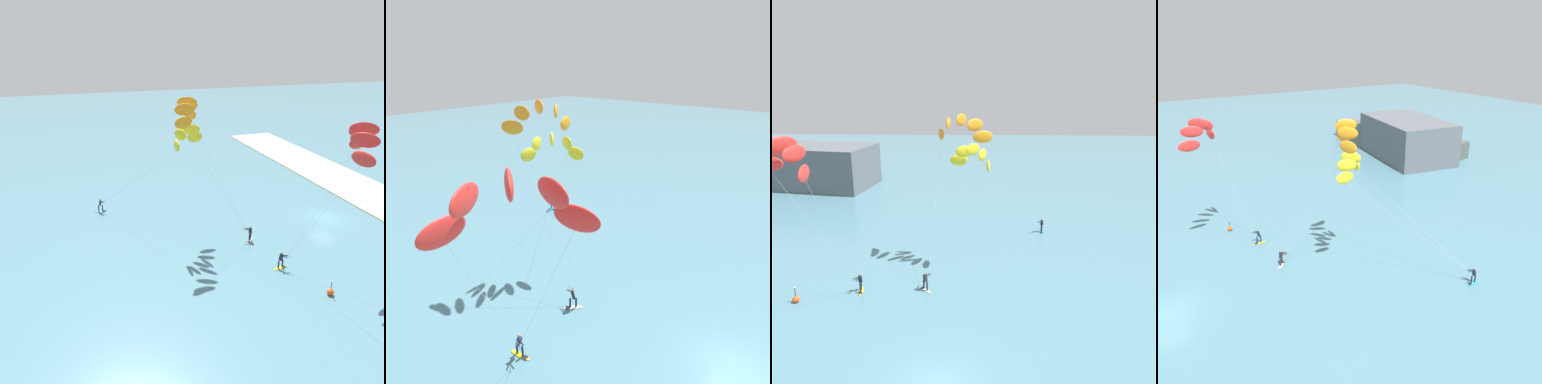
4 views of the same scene
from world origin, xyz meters
The scene contains 5 objects.
kitesurfer_nearshore centered at (0.64, 16.35, 12.77)m, with size 6.44×8.39×14.53m.
kitesurfer_mid_water centered at (-10.54, 6.42, 11.97)m, with size 6.38×7.40×13.74m.
kitesurfer_far_out centered at (2.17, 16.69, 10.26)m, with size 10.65×11.24×11.89m.
marker_buoy centered at (-12.36, 8.53, 0.30)m, with size 0.56×0.56×1.38m.
distant_headland centered at (-29.59, 47.06, 2.53)m, with size 33.50×19.13×7.20m.
Camera 3 is at (2.18, -17.48, 16.76)m, focal length 34.65 mm.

